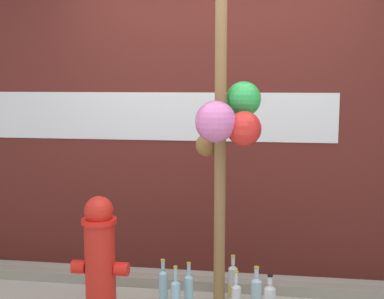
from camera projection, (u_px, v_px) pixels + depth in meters
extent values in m
cube|color=#561E19|center=(220.00, 87.00, 4.19)|extent=(10.00, 0.20, 3.16)
cube|color=silver|center=(147.00, 116.00, 4.20)|extent=(3.14, 0.01, 0.40)
cube|color=gray|center=(213.00, 284.00, 3.94)|extent=(8.00, 0.12, 0.08)
cylinder|color=olive|center=(220.00, 108.00, 3.24)|extent=(0.08, 0.08, 2.92)
sphere|color=#D66BB2|center=(216.00, 122.00, 3.08)|extent=(0.26, 0.26, 0.26)
sphere|color=green|center=(243.00, 99.00, 3.29)|extent=(0.23, 0.23, 0.23)
sphere|color=red|center=(244.00, 129.00, 3.10)|extent=(0.22, 0.22, 0.22)
sphere|color=brown|center=(207.00, 145.00, 3.37)|extent=(0.16, 0.16, 0.16)
sphere|color=brown|center=(207.00, 127.00, 3.35)|extent=(0.11, 0.11, 0.11)
sphere|color=brown|center=(202.00, 122.00, 3.35)|extent=(0.05, 0.05, 0.05)
sphere|color=brown|center=(213.00, 122.00, 3.34)|extent=(0.05, 0.05, 0.05)
sphere|color=brown|center=(207.00, 127.00, 3.30)|extent=(0.04, 0.04, 0.04)
cylinder|color=red|center=(100.00, 273.00, 3.37)|extent=(0.21, 0.21, 0.69)
cylinder|color=red|center=(99.00, 221.00, 3.32)|extent=(0.24, 0.24, 0.03)
sphere|color=red|center=(99.00, 211.00, 3.31)|extent=(0.19, 0.19, 0.19)
cylinder|color=red|center=(79.00, 267.00, 3.38)|extent=(0.09, 0.09, 0.09)
cylinder|color=red|center=(122.00, 269.00, 3.34)|extent=(0.09, 0.09, 0.09)
cylinder|color=#337038|center=(219.00, 287.00, 3.72)|extent=(0.06, 0.06, 0.21)
cone|color=#337038|center=(219.00, 273.00, 3.71)|extent=(0.06, 0.06, 0.02)
cylinder|color=#337038|center=(219.00, 267.00, 3.70)|extent=(0.03, 0.03, 0.07)
cylinder|color=#D8C64C|center=(219.00, 287.00, 3.72)|extent=(0.06, 0.06, 0.07)
cylinder|color=black|center=(219.00, 262.00, 3.70)|extent=(0.03, 0.03, 0.01)
cone|color=#93CCE0|center=(176.00, 281.00, 3.37)|extent=(0.06, 0.06, 0.03)
cylinder|color=#93CCE0|center=(175.00, 274.00, 3.36)|extent=(0.02, 0.02, 0.08)
cylinder|color=gold|center=(175.00, 267.00, 3.35)|extent=(0.03, 0.03, 0.01)
cylinder|color=#93CCE0|center=(163.00, 291.00, 3.58)|extent=(0.07, 0.07, 0.27)
cone|color=#93CCE0|center=(163.00, 271.00, 3.56)|extent=(0.07, 0.07, 0.03)
cylinder|color=#93CCE0|center=(163.00, 265.00, 3.55)|extent=(0.03, 0.03, 0.06)
cylinder|color=gold|center=(163.00, 260.00, 3.55)|extent=(0.03, 0.03, 0.01)
cylinder|color=#B2DBEA|center=(256.00, 298.00, 3.50)|extent=(0.08, 0.08, 0.25)
cone|color=#B2DBEA|center=(256.00, 279.00, 3.48)|extent=(0.08, 0.08, 0.03)
cylinder|color=#B2DBEA|center=(256.00, 272.00, 3.47)|extent=(0.03, 0.03, 0.06)
cylinder|color=gold|center=(257.00, 267.00, 3.47)|extent=(0.04, 0.04, 0.01)
cone|color=silver|center=(270.00, 286.00, 3.29)|extent=(0.08, 0.08, 0.03)
cylinder|color=silver|center=(270.00, 280.00, 3.29)|extent=(0.03, 0.03, 0.05)
cylinder|color=black|center=(270.00, 276.00, 3.28)|extent=(0.04, 0.04, 0.01)
cylinder|color=#93CCE0|center=(189.00, 296.00, 3.48)|extent=(0.06, 0.06, 0.28)
cone|color=#93CCE0|center=(189.00, 275.00, 3.46)|extent=(0.06, 0.06, 0.03)
cylinder|color=#93CCE0|center=(189.00, 269.00, 3.46)|extent=(0.03, 0.03, 0.07)
cylinder|color=gold|center=(189.00, 263.00, 3.45)|extent=(0.03, 0.03, 0.01)
cone|color=silver|center=(236.00, 285.00, 3.35)|extent=(0.07, 0.07, 0.03)
cylinder|color=silver|center=(236.00, 278.00, 3.34)|extent=(0.02, 0.02, 0.07)
cylinder|color=gold|center=(236.00, 272.00, 3.34)|extent=(0.03, 0.03, 0.01)
cylinder|color=silver|center=(233.00, 287.00, 3.65)|extent=(0.07, 0.07, 0.28)
cone|color=silver|center=(233.00, 266.00, 3.62)|extent=(0.07, 0.07, 0.03)
cylinder|color=silver|center=(233.00, 261.00, 3.62)|extent=(0.03, 0.03, 0.06)
cylinder|color=#D8C64C|center=(233.00, 290.00, 3.65)|extent=(0.07, 0.07, 0.09)
cylinder|color=gold|center=(233.00, 256.00, 3.61)|extent=(0.03, 0.03, 0.01)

